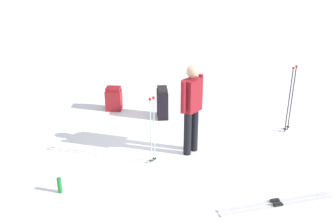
{
  "coord_description": "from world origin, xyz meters",
  "views": [
    {
      "loc": [
        3.57,
        5.68,
        3.74
      ],
      "look_at": [
        0.0,
        0.0,
        0.7
      ],
      "focal_mm": 41.89,
      "sensor_mm": 36.0,
      "label": 1
    }
  ],
  "objects_px": {
    "skier_standing": "(192,105)",
    "backpack_large_dark": "(114,99)",
    "thermos_bottle": "(60,185)",
    "ski_poles_planted_near": "(291,96)",
    "ski_poles_planted_far": "(152,127)",
    "backpack_bright": "(162,103)",
    "ski_pair_near": "(276,204)"
  },
  "relations": [
    {
      "from": "skier_standing",
      "to": "ski_pair_near",
      "type": "xyz_separation_m",
      "value": [
        -0.19,
        1.98,
        -0.94
      ]
    },
    {
      "from": "ski_pair_near",
      "to": "ski_poles_planted_near",
      "type": "bearing_deg",
      "value": -140.76
    },
    {
      "from": "skier_standing",
      "to": "backpack_bright",
      "type": "relative_size",
      "value": 2.42
    },
    {
      "from": "ski_poles_planted_far",
      "to": "ski_poles_planted_near",
      "type": "bearing_deg",
      "value": 172.35
    },
    {
      "from": "ski_poles_planted_near",
      "to": "ski_poles_planted_far",
      "type": "height_order",
      "value": "ski_poles_planted_near"
    },
    {
      "from": "backpack_large_dark",
      "to": "ski_poles_planted_near",
      "type": "xyz_separation_m",
      "value": [
        -2.58,
        2.89,
        0.5
      ]
    },
    {
      "from": "ski_pair_near",
      "to": "ski_poles_planted_near",
      "type": "xyz_separation_m",
      "value": [
        -2.0,
        -1.63,
        0.76
      ]
    },
    {
      "from": "ski_poles_planted_far",
      "to": "thermos_bottle",
      "type": "xyz_separation_m",
      "value": [
        1.69,
        -0.01,
        -0.58
      ]
    },
    {
      "from": "ski_pair_near",
      "to": "thermos_bottle",
      "type": "relative_size",
      "value": 6.97
    },
    {
      "from": "ski_pair_near",
      "to": "ski_poles_planted_far",
      "type": "height_order",
      "value": "ski_poles_planted_far"
    },
    {
      "from": "ski_pair_near",
      "to": "ski_poles_planted_far",
      "type": "bearing_deg",
      "value": -64.25
    },
    {
      "from": "skier_standing",
      "to": "thermos_bottle",
      "type": "height_order",
      "value": "skier_standing"
    },
    {
      "from": "backpack_bright",
      "to": "ski_poles_planted_near",
      "type": "bearing_deg",
      "value": 133.61
    },
    {
      "from": "skier_standing",
      "to": "backpack_large_dark",
      "type": "height_order",
      "value": "skier_standing"
    },
    {
      "from": "backpack_bright",
      "to": "ski_poles_planted_far",
      "type": "relative_size",
      "value": 0.55
    },
    {
      "from": "backpack_bright",
      "to": "skier_standing",
      "type": "bearing_deg",
      "value": 77.47
    },
    {
      "from": "skier_standing",
      "to": "ski_poles_planted_near",
      "type": "distance_m",
      "value": 2.23
    },
    {
      "from": "thermos_bottle",
      "to": "ski_poles_planted_far",
      "type": "bearing_deg",
      "value": 179.69
    },
    {
      "from": "skier_standing",
      "to": "backpack_bright",
      "type": "height_order",
      "value": "skier_standing"
    },
    {
      "from": "backpack_large_dark",
      "to": "ski_poles_planted_far",
      "type": "relative_size",
      "value": 0.44
    },
    {
      "from": "skier_standing",
      "to": "ski_poles_planted_near",
      "type": "height_order",
      "value": "skier_standing"
    },
    {
      "from": "skier_standing",
      "to": "thermos_bottle",
      "type": "relative_size",
      "value": 6.54
    },
    {
      "from": "ski_pair_near",
      "to": "backpack_bright",
      "type": "xyz_separation_m",
      "value": [
        -0.16,
        -3.57,
        0.33
      ]
    },
    {
      "from": "backpack_large_dark",
      "to": "backpack_bright",
      "type": "height_order",
      "value": "backpack_bright"
    },
    {
      "from": "backpack_bright",
      "to": "ski_pair_near",
      "type": "bearing_deg",
      "value": 87.47
    },
    {
      "from": "ski_poles_planted_near",
      "to": "ski_poles_planted_far",
      "type": "distance_m",
      "value": 3.01
    },
    {
      "from": "ski_poles_planted_near",
      "to": "thermos_bottle",
      "type": "xyz_separation_m",
      "value": [
        4.67,
        -0.41,
        -0.65
      ]
    },
    {
      "from": "thermos_bottle",
      "to": "ski_poles_planted_near",
      "type": "bearing_deg",
      "value": 174.99
    },
    {
      "from": "thermos_bottle",
      "to": "skier_standing",
      "type": "bearing_deg",
      "value": 178.58
    },
    {
      "from": "skier_standing",
      "to": "ski_poles_planted_far",
      "type": "relative_size",
      "value": 1.34
    },
    {
      "from": "backpack_large_dark",
      "to": "ski_pair_near",
      "type": "bearing_deg",
      "value": 97.28
    },
    {
      "from": "ski_pair_near",
      "to": "thermos_bottle",
      "type": "height_order",
      "value": "thermos_bottle"
    }
  ]
}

